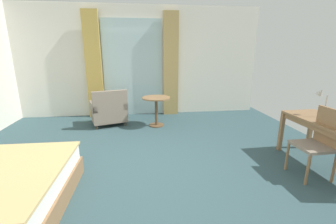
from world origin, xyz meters
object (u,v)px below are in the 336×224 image
at_px(desk_chair, 319,140).
at_px(armchair_by_window, 109,111).
at_px(writing_desk, 335,129).
at_px(round_cafe_table, 156,105).
at_px(desk_lamp, 322,98).

relative_size(desk_chair, armchair_by_window, 1.04).
relative_size(writing_desk, desk_chair, 1.58).
xyz_separation_m(writing_desk, desk_chair, (-0.34, -0.13, -0.10)).
bearing_deg(desk_chair, round_cafe_table, 129.32).
xyz_separation_m(desk_chair, round_cafe_table, (-2.06, 2.52, -0.03)).
bearing_deg(desk_chair, armchair_by_window, 139.32).
relative_size(writing_desk, round_cafe_table, 2.25).
distance_m(writing_desk, desk_chair, 0.37).
relative_size(writing_desk, desk_lamp, 3.48).
height_order(writing_desk, round_cafe_table, writing_desk).
bearing_deg(writing_desk, desk_lamp, 83.02).
relative_size(desk_chair, desk_lamp, 2.21).
bearing_deg(round_cafe_table, desk_lamp, -39.35).
bearing_deg(round_cafe_table, desk_chair, -50.68).
xyz_separation_m(desk_lamp, armchair_by_window, (-3.57, 2.22, -0.68)).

